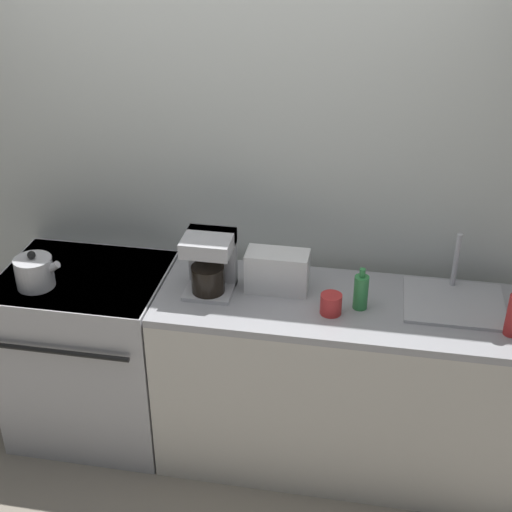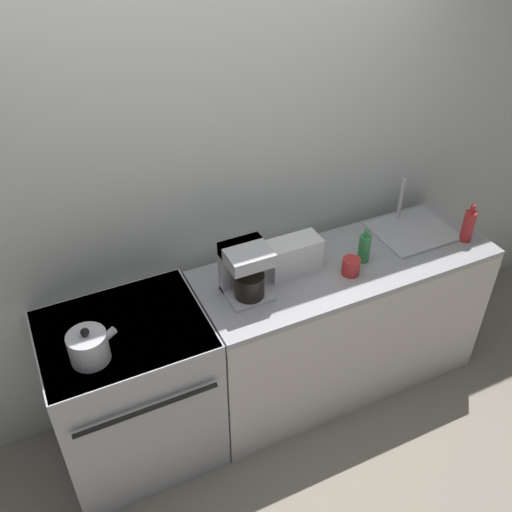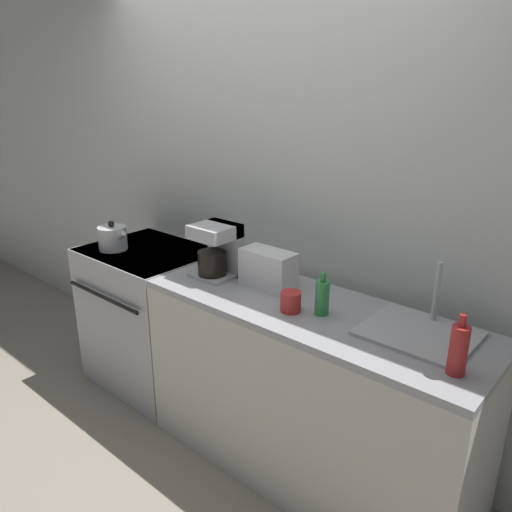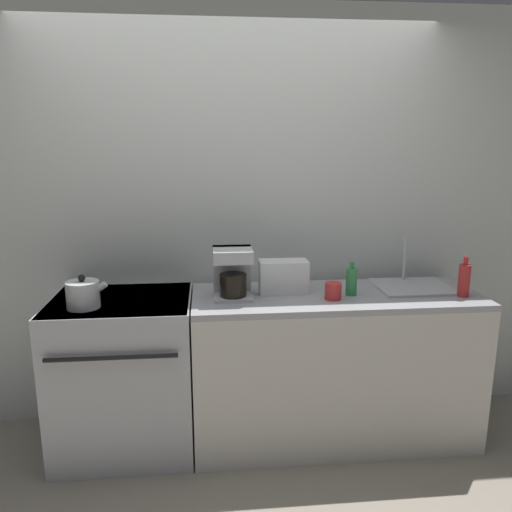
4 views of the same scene
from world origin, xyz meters
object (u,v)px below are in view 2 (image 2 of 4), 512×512
object	(u,v)px
toaster	(293,256)
cup_red	(351,266)
bottle_green	(364,248)
coffee_maker	(245,269)
stove	(134,391)
bottle_red	(468,226)
kettle	(89,347)

from	to	relation	value
toaster	cup_red	size ratio (longest dim) A/B	3.01
bottle_green	coffee_maker	bearing A→B (deg)	177.21
coffee_maker	cup_red	xyz separation A→B (m)	(0.56, -0.10, -0.10)
cup_red	coffee_maker	bearing A→B (deg)	169.96
toaster	stove	bearing A→B (deg)	-177.38
bottle_red	bottle_green	bearing A→B (deg)	171.92
stove	toaster	bearing A→B (deg)	2.62
coffee_maker	stove	bearing A→B (deg)	178.93
stove	toaster	world-z (taller)	toaster
coffee_maker	toaster	bearing A→B (deg)	10.32
stove	cup_red	size ratio (longest dim) A/B	9.70
stove	kettle	distance (m)	0.57
bottle_green	cup_red	size ratio (longest dim) A/B	2.09
toaster	cup_red	xyz separation A→B (m)	(0.26, -0.15, -0.05)
kettle	cup_red	world-z (taller)	kettle
bottle_red	cup_red	bearing A→B (deg)	178.19
coffee_maker	cup_red	distance (m)	0.58
toaster	coffee_maker	distance (m)	0.31
stove	coffee_maker	xyz separation A→B (m)	(0.64, -0.01, 0.60)
toaster	kettle	bearing A→B (deg)	-171.15
kettle	bottle_green	size ratio (longest dim) A/B	1.11
stove	kettle	xyz separation A→B (m)	(-0.17, -0.13, 0.52)
toaster	cup_red	world-z (taller)	toaster
kettle	bottle_red	world-z (taller)	bottle_red
toaster	coffee_maker	bearing A→B (deg)	-169.68
stove	coffee_maker	distance (m)	0.88
coffee_maker	bottle_green	world-z (taller)	coffee_maker
toaster	cup_red	bearing A→B (deg)	-30.57
stove	bottle_green	bearing A→B (deg)	-1.96
toaster	coffee_maker	xyz separation A→B (m)	(-0.30, -0.05, 0.05)
bottle_red	cup_red	size ratio (longest dim) A/B	2.47
kettle	toaster	distance (m)	1.12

